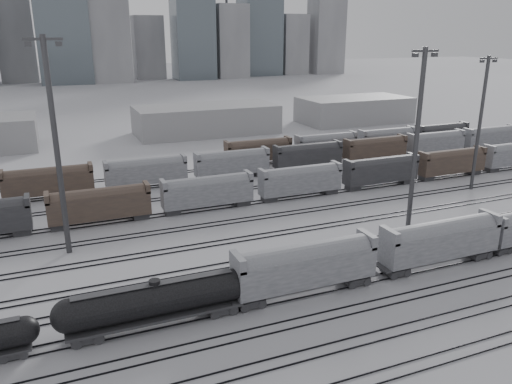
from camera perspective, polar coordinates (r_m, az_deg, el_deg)
name	(u,v)px	position (r m, az deg, el deg)	size (l,w,h in m)	color
ground	(365,286)	(59.77, 12.37, -10.41)	(900.00, 900.00, 0.00)	silver
tracks	(297,232)	(73.28, 4.65, -4.54)	(220.00, 71.50, 0.16)	black
tank_car_b	(156,301)	(50.91, -11.39, -12.08)	(19.34, 3.22, 4.78)	#27272A
hopper_car_a	(305,264)	(55.35, 5.66, -8.21)	(16.50, 3.28, 5.90)	#27272A
hopper_car_b	(440,239)	(65.67, 20.34, -5.05)	(16.27, 3.23, 5.82)	#27272A
light_mast_b	(56,144)	(66.76, -21.89, 5.12)	(4.42, 0.71, 27.65)	#3C3C3E
light_mast_c	(417,139)	(72.17, 17.87, 5.73)	(4.17, 0.67, 26.08)	#3C3C3E
light_mast_d	(480,121)	(98.57, 24.25, 7.43)	(3.86, 0.62, 24.11)	#3C3C3E
bg_string_near	(300,182)	(88.02, 5.08, 1.17)	(151.00, 3.00, 5.60)	gray
bg_string_mid	(308,157)	(106.20, 5.93, 4.03)	(151.00, 3.00, 5.60)	#27272A
bg_string_far	(357,143)	(121.75, 11.46, 5.54)	(66.00, 3.00, 5.60)	brown
warehouse_mid	(206,119)	(145.72, -5.71, 8.25)	(40.00, 18.00, 8.00)	gray
warehouse_right	(354,110)	(166.90, 11.15, 9.21)	(35.00, 18.00, 8.00)	gray
skyline	(115,21)	(325.53, -15.79, 18.33)	(316.00, 22.40, 95.00)	#99999C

